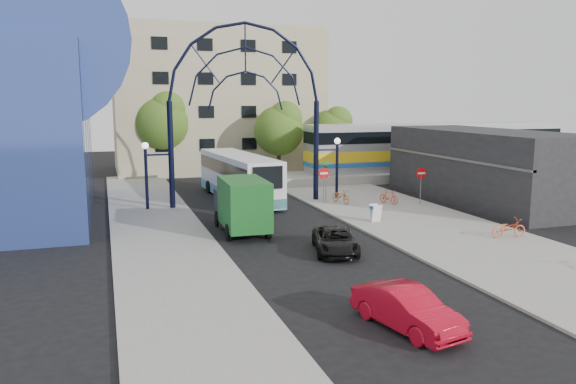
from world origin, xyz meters
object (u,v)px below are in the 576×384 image
object	(u,v)px
do_not_enter_sign	(421,177)
black_suv	(335,241)
red_sedan	(407,308)
bike_near_b	(389,197)
train_car	(437,146)
street_name_sign	(326,173)
bike_far_a	(509,228)
bike_near_a	(341,196)
gateway_arch	(246,77)
tree_north_a	(280,128)
green_truck	(241,205)
stop_sign	(324,177)
city_bus	(239,176)
sandwich_board	(375,211)
tree_north_b	(163,120)
tree_north_c	(333,129)

from	to	relation	value
do_not_enter_sign	black_suv	distance (m)	13.63
red_sedan	bike_near_b	size ratio (longest dim) A/B	2.52
do_not_enter_sign	train_car	world-z (taller)	train_car
street_name_sign	bike_far_a	xyz separation A→B (m)	(5.09, -12.19, -1.52)
street_name_sign	bike_near_a	distance (m)	1.85
gateway_arch	bike_near_a	bearing A→B (deg)	-17.20
gateway_arch	do_not_enter_sign	bearing A→B (deg)	-19.99
red_sedan	bike_near_a	distance (m)	21.13
tree_north_a	green_truck	xyz separation A→B (m)	(-8.34, -19.52, -3.13)
stop_sign	do_not_enter_sign	bearing A→B (deg)	-17.88
stop_sign	train_car	distance (m)	18.22
do_not_enter_sign	bike_near_a	bearing A→B (deg)	156.67
bike_near_a	bike_near_b	bearing A→B (deg)	-38.12
green_truck	tree_north_a	bearing A→B (deg)	69.01
stop_sign	red_sedan	size ratio (longest dim) A/B	0.63
stop_sign	train_car	size ratio (longest dim) A/B	0.10
train_car	city_bus	bearing A→B (deg)	-163.86
street_name_sign	bike_near_b	world-z (taller)	street_name_sign
street_name_sign	red_sedan	world-z (taller)	street_name_sign
sandwich_board	tree_north_b	xyz separation A→B (m)	(-9.48, 23.95, 4.52)
gateway_arch	bike_far_a	world-z (taller)	gateway_arch
train_car	tree_north_a	size ratio (longest dim) A/B	3.59
black_suv	tree_north_c	bearing A→B (deg)	83.05
city_bus	black_suv	distance (m)	15.37
sandwich_board	bike_far_a	distance (m)	7.28
city_bus	tree_north_a	bearing A→B (deg)	53.08
street_name_sign	tree_north_a	bearing A→B (deg)	86.04
train_car	bike_far_a	world-z (taller)	train_car
train_car	tree_north_c	xyz separation A→B (m)	(-7.88, 5.93, 1.37)
tree_north_c	green_truck	world-z (taller)	tree_north_c
street_name_sign	tree_north_a	xyz separation A→B (m)	(0.92, 13.33, 2.48)
tree_north_a	bike_near_a	size ratio (longest dim) A/B	3.86
tree_north_a	bike_far_a	xyz separation A→B (m)	(4.17, -25.52, -4.00)
street_name_sign	do_not_enter_sign	bearing A→B (deg)	-24.16
street_name_sign	green_truck	size ratio (longest dim) A/B	0.47
stop_sign	bike_far_a	bearing A→B (deg)	-64.63
train_car	tree_north_b	size ratio (longest dim) A/B	3.14
stop_sign	sandwich_board	distance (m)	6.20
bike_far_a	stop_sign	bearing A→B (deg)	32.36
do_not_enter_sign	sandwich_board	distance (m)	6.85
tree_north_a	tree_north_b	xyz separation A→B (m)	(-10.00, 4.00, 0.66)
gateway_arch	sandwich_board	size ratio (longest dim) A/B	13.80
tree_north_b	bike_far_a	world-z (taller)	tree_north_b
tree_north_c	bike_near_a	xyz separation A→B (m)	(-6.02, -15.82, -3.68)
tree_north_c	red_sedan	bearing A→B (deg)	-109.26
sandwich_board	gateway_arch	bearing A→B (deg)	124.91
black_suv	do_not_enter_sign	bearing A→B (deg)	57.66
tree_north_b	bike_near_a	world-z (taller)	tree_north_b
tree_north_a	city_bus	size ratio (longest dim) A/B	0.59
city_bus	bike_far_a	world-z (taller)	city_bus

